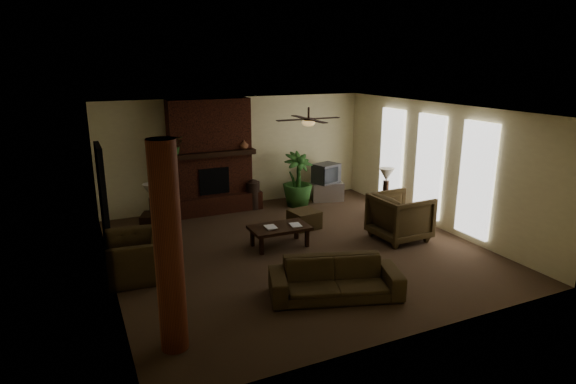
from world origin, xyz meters
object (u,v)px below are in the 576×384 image
coffee_table (280,229)px  tv_stand (327,191)px  sofa (335,273)px  side_table_right (384,205)px  ottoman (304,219)px  lamp_left (152,193)px  armchair_left (136,249)px  floor_vase (253,192)px  lamp_right (386,176)px  floor_plant (297,191)px  armchair_right (400,215)px  log_column (168,249)px  side_table_left (155,226)px

coffee_table → tv_stand: bearing=45.2°
sofa → side_table_right: (3.20, 3.10, -0.14)m
ottoman → side_table_right: bearing=-1.0°
coffee_table → lamp_left: 2.80m
armchair_left → floor_vase: (3.27, 2.90, -0.08)m
coffee_table → floor_vase: bearing=80.7°
side_table_right → lamp_right: size_ratio=0.85×
floor_vase → sofa: bearing=-95.6°
floor_plant → lamp_left: 3.96m
floor_plant → lamp_right: size_ratio=2.16×
coffee_table → ottoman: size_ratio=2.00×
armchair_right → floor_plant: bearing=14.6°
coffee_table → tv_stand: (2.52, 2.53, -0.12)m
log_column → floor_vase: bearing=59.5°
coffee_table → floor_plant: (1.58, 2.42, 0.02)m
coffee_table → ottoman: 1.27m
floor_plant → side_table_left: size_ratio=2.55×
lamp_left → side_table_right: (5.38, -0.79, -0.73)m
armchair_right → tv_stand: bearing=-2.3°
sofa → side_table_left: size_ratio=3.81×
log_column → coffee_table: size_ratio=2.33×
lamp_left → ottoman: bearing=-13.2°
sofa → coffee_table: size_ratio=1.75×
armchair_left → armchair_right: size_ratio=1.07×
armchair_right → lamp_right: (0.63, 1.39, 0.46)m
sofa → floor_vase: sofa is taller
coffee_table → tv_stand: 3.58m
log_column → side_table_left: (0.47, 4.22, -1.12)m
coffee_table → lamp_right: (3.11, 0.71, 0.63)m
floor_vase → armchair_right: bearing=-58.4°
ottoman → side_table_left: size_ratio=1.09×
side_table_left → armchair_left: bearing=-108.6°
armchair_left → lamp_left: lamp_left is taller
ottoman → side_table_right: size_ratio=1.09×
armchair_left → side_table_right: size_ratio=2.11×
armchair_left → floor_plant: (4.42, 2.66, -0.11)m
coffee_table → side_table_left: bearing=145.6°
ottoman → tv_stand: 2.32m
tv_stand → lamp_left: size_ratio=1.31×
armchair_left → side_table_right: bearing=103.4°
lamp_left → side_table_right: 5.49m
floor_plant → lamp_right: 2.38m
lamp_left → log_column: bearing=-96.3°
lamp_left → lamp_right: 5.42m
armchair_right → lamp_left: size_ratio=1.67×
lamp_right → tv_stand: bearing=108.0°
side_table_left → floor_plant: bearing=13.1°
armchair_left → coffee_table: bearing=98.6°
log_column → coffee_table: log_column is taller
coffee_table → side_table_right: bearing=13.7°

